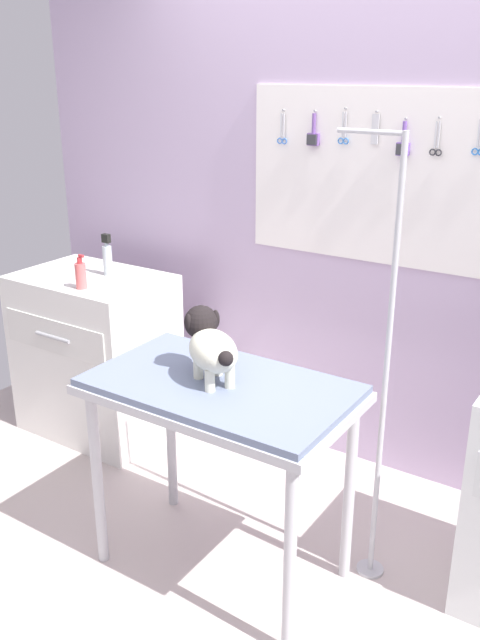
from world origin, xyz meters
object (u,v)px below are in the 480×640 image
grooming_table (220,404)px  grooming_arm (382,390)px  pump_bottle_white (107,258)px  dog (210,344)px  counter_left (96,354)px

grooming_table → grooming_arm: size_ratio=0.57×
grooming_arm → pump_bottle_white: size_ratio=7.89×
dog → pump_bottle_white: (-1.13, 0.65, 0.01)m
dog → pump_bottle_white: pump_bottle_white is taller
grooming_table → pump_bottle_white: bearing=151.0°
grooming_table → grooming_arm: 0.61m
grooming_arm → dog: grooming_arm is taller
counter_left → pump_bottle_white: (0.07, 0.07, 0.55)m
grooming_table → counter_left: bearing=154.9°
grooming_table → dog: bearing=171.9°
grooming_table → counter_left: (-1.25, 0.59, -0.30)m
grooming_arm → pump_bottle_white: bearing=168.6°
grooming_arm → counter_left: 1.82m
counter_left → grooming_arm: bearing=-8.8°
counter_left → pump_bottle_white: pump_bottle_white is taller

